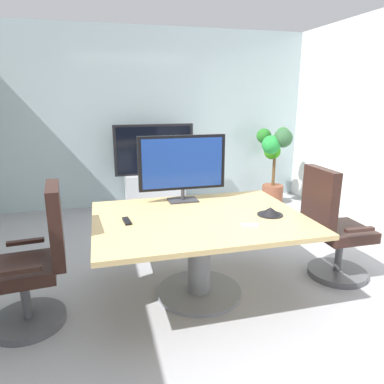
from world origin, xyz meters
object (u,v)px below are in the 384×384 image
object	(u,v)px
conference_table	(199,236)
office_chair_right	(332,233)
office_chair_left	(36,268)
potted_plant	(274,157)
remote_control	(127,221)
conference_phone	(270,212)
wall_display_unit	(155,181)
tv_monitor	(182,165)

from	to	relation	value
conference_table	office_chair_right	distance (m)	1.31
office_chair_left	potted_plant	bearing A→B (deg)	121.80
potted_plant	remote_control	size ratio (longest dim) A/B	7.27
remote_control	potted_plant	bearing A→B (deg)	36.86
office_chair_left	conference_phone	world-z (taller)	office_chair_left
office_chair_left	wall_display_unit	bearing A→B (deg)	148.20
remote_control	conference_table	bearing A→B (deg)	-7.73
conference_phone	potted_plant	bearing A→B (deg)	62.08
conference_table	office_chair_left	xyz separation A→B (m)	(-1.31, -0.08, -0.09)
conference_table	office_chair_left	size ratio (longest dim) A/B	1.62
tv_monitor	wall_display_unit	distance (m)	2.19
tv_monitor	remote_control	xyz separation A→B (m)	(-0.58, -0.47, -0.35)
wall_display_unit	remote_control	bearing A→B (deg)	-103.69
tv_monitor	conference_phone	distance (m)	0.93
conference_table	conference_phone	xyz separation A→B (m)	(0.60, -0.12, 0.21)
conference_phone	remote_control	distance (m)	1.21
potted_plant	remote_control	bearing A→B (deg)	-137.10
wall_display_unit	conference_phone	bearing A→B (deg)	-77.89
conference_table	wall_display_unit	size ratio (longest dim) A/B	1.35
office_chair_left	potted_plant	size ratio (longest dim) A/B	0.88
potted_plant	wall_display_unit	bearing A→B (deg)	173.03
tv_monitor	potted_plant	size ratio (longest dim) A/B	0.68
conference_table	office_chair_right	bearing A→B (deg)	-1.22
potted_plant	office_chair_right	bearing A→B (deg)	-104.10
potted_plant	remote_control	xyz separation A→B (m)	(-2.52, -2.34, -0.04)
tv_monitor	wall_display_unit	bearing A→B (deg)	88.68
wall_display_unit	remote_control	xyz separation A→B (m)	(-0.63, -2.57, 0.29)
office_chair_left	wall_display_unit	size ratio (longest dim) A/B	0.83
office_chair_left	tv_monitor	distance (m)	1.54
office_chair_left	remote_control	distance (m)	0.76
wall_display_unit	remote_control	world-z (taller)	wall_display_unit
office_chair_left	remote_control	bearing A→B (deg)	92.93
office_chair_left	office_chair_right	size ratio (longest dim) A/B	1.00
office_chair_right	tv_monitor	bearing A→B (deg)	69.45
tv_monitor	remote_control	bearing A→B (deg)	-140.59
office_chair_right	office_chair_left	bearing A→B (deg)	91.90
office_chair_right	remote_control	xyz separation A→B (m)	(-1.92, 0.05, 0.28)
office_chair_left	potted_plant	world-z (taller)	potted_plant
wall_display_unit	remote_control	size ratio (longest dim) A/B	7.71
conference_table	remote_control	world-z (taller)	remote_control
tv_monitor	wall_display_unit	world-z (taller)	tv_monitor
tv_monitor	office_chair_left	bearing A→B (deg)	-155.71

